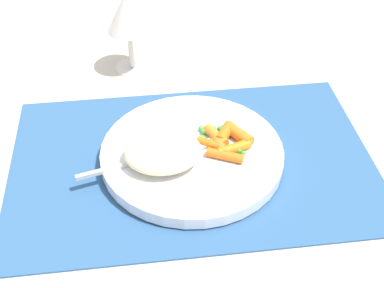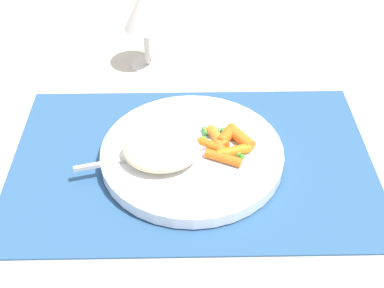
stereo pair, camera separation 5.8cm
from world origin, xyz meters
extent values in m
plane|color=beige|center=(0.00, 0.00, 0.00)|extent=(2.40, 2.40, 0.00)
cube|color=#2D5684|center=(0.00, 0.00, 0.00)|extent=(0.52, 0.34, 0.01)
cylinder|color=white|center=(0.00, 0.00, 0.02)|extent=(0.26, 0.26, 0.02)
ellipsoid|color=beige|center=(-0.04, -0.02, 0.04)|extent=(0.11, 0.09, 0.03)
cylinder|color=orange|center=(0.06, -0.01, 0.03)|extent=(0.05, 0.03, 0.01)
cylinder|color=orange|center=(0.07, 0.01, 0.03)|extent=(0.04, 0.05, 0.02)
cylinder|color=orange|center=(0.04, 0.02, 0.03)|extent=(0.03, 0.05, 0.01)
cylinder|color=orange|center=(0.04, -0.03, 0.03)|extent=(0.05, 0.03, 0.01)
cylinder|color=orange|center=(0.05, 0.02, 0.03)|extent=(0.03, 0.04, 0.02)
cylinder|color=orange|center=(0.04, 0.00, 0.03)|extent=(0.02, 0.05, 0.01)
cylinder|color=orange|center=(0.03, 0.00, 0.03)|extent=(0.04, 0.03, 0.01)
sphere|color=#508D35|center=(0.03, 0.01, 0.03)|extent=(0.01, 0.01, 0.01)
sphere|color=green|center=(0.02, 0.02, 0.03)|extent=(0.01, 0.01, 0.01)
sphere|color=green|center=(0.04, -0.02, 0.03)|extent=(0.01, 0.01, 0.01)
sphere|color=#51AC3F|center=(0.04, 0.04, 0.03)|extent=(0.01, 0.01, 0.01)
sphere|color=#53B63F|center=(0.03, -0.01, 0.03)|extent=(0.01, 0.01, 0.01)
sphere|color=#5AA33F|center=(0.06, 0.03, 0.03)|extent=(0.01, 0.01, 0.01)
sphere|color=green|center=(0.00, 0.00, 0.03)|extent=(0.01, 0.01, 0.01)
sphere|color=#57A643|center=(0.02, 0.04, 0.03)|extent=(0.01, 0.01, 0.01)
sphere|color=green|center=(0.05, 0.03, 0.03)|extent=(0.01, 0.01, 0.01)
sphere|color=#49923A|center=(0.05, -0.03, 0.03)|extent=(0.01, 0.01, 0.01)
sphere|color=green|center=(0.07, -0.02, 0.03)|extent=(0.01, 0.01, 0.01)
sphere|color=#52A640|center=(0.02, 0.03, 0.03)|extent=(0.01, 0.01, 0.01)
sphere|color=green|center=(0.05, 0.04, 0.03)|extent=(0.01, 0.01, 0.01)
sphere|color=#589938|center=(0.06, -0.02, 0.03)|extent=(0.01, 0.01, 0.01)
cube|color=silver|center=(0.02, 0.01, 0.03)|extent=(0.05, 0.03, 0.01)
cube|color=silver|center=(-0.08, -0.02, 0.03)|extent=(0.16, 0.05, 0.01)
cylinder|color=silver|center=(-0.08, 0.26, 0.00)|extent=(0.06, 0.06, 0.00)
cylinder|color=silver|center=(-0.08, 0.26, 0.04)|extent=(0.01, 0.01, 0.07)
cone|color=silver|center=(-0.08, 0.26, 0.11)|extent=(0.08, 0.08, 0.07)
camera|label=1|loc=(-0.07, -0.54, 0.51)|focal=48.01mm
camera|label=2|loc=(-0.01, -0.54, 0.51)|focal=48.01mm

